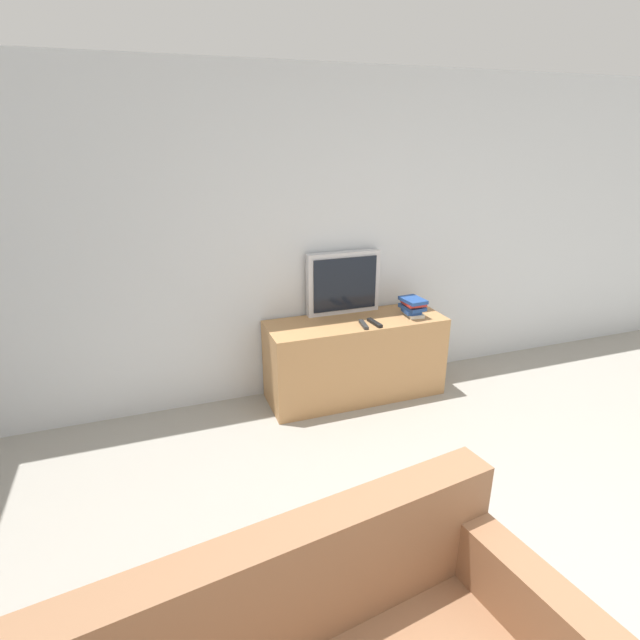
{
  "coord_description": "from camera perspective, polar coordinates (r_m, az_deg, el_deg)",
  "views": [
    {
      "loc": [
        -1.39,
        -0.76,
        2.11
      ],
      "look_at": [
        -0.27,
        2.37,
        0.87
      ],
      "focal_mm": 28.0,
      "sensor_mm": 36.0,
      "label": 1
    }
  ],
  "objects": [
    {
      "name": "remote_on_stand",
      "position": [
        4.0,
        6.27,
        -0.32
      ],
      "size": [
        0.06,
        0.19,
        0.02
      ],
      "rotation": [
        0.0,
        0.0,
        0.1
      ],
      "color": "black",
      "rests_on": "tv_stand"
    },
    {
      "name": "tv_stand",
      "position": [
        4.21,
        4.03,
        -4.37
      ],
      "size": [
        1.48,
        0.51,
        0.68
      ],
      "color": "tan",
      "rests_on": "ground_plane"
    },
    {
      "name": "wall_back",
      "position": [
        4.12,
        0.49,
        9.18
      ],
      "size": [
        9.0,
        0.06,
        2.6
      ],
      "color": "silver",
      "rests_on": "ground_plane"
    },
    {
      "name": "television",
      "position": [
        4.17,
        2.69,
        4.25
      ],
      "size": [
        0.63,
        0.09,
        0.52
      ],
      "color": "silver",
      "rests_on": "tv_stand"
    },
    {
      "name": "book_stack",
      "position": [
        4.21,
        10.57,
        1.56
      ],
      "size": [
        0.18,
        0.24,
        0.16
      ],
      "color": "silver",
      "rests_on": "tv_stand"
    },
    {
      "name": "remote_secondary",
      "position": [
        3.96,
        5.0,
        -0.52
      ],
      "size": [
        0.06,
        0.18,
        0.02
      ],
      "rotation": [
        0.0,
        0.0,
        -0.16
      ],
      "color": "#2D2D2D",
      "rests_on": "tv_stand"
    }
  ]
}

